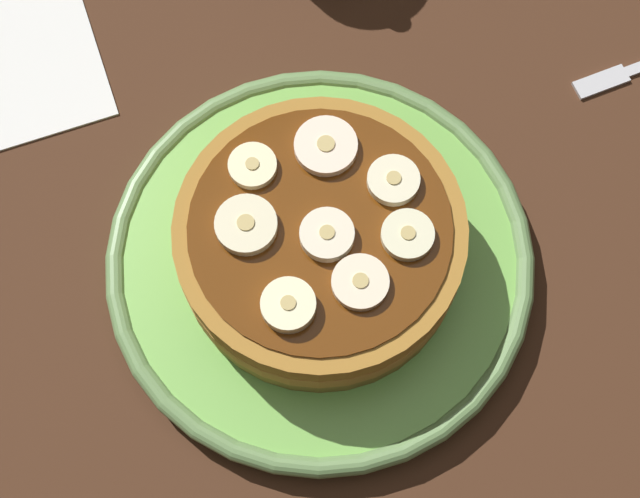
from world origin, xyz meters
TOP-DOWN VIEW (x-y plane):
  - ground_plane at (0.00, 0.00)cm, footprint 140.00×140.00cm
  - plate at (0.00, 0.00)cm, footprint 24.54×24.54cm
  - pancake_stack at (-0.27, 0.14)cm, footprint 15.78×16.12cm
  - banana_slice_0 at (0.65, 0.27)cm, footprint 2.86×2.86cm
  - banana_slice_1 at (3.71, -0.23)cm, footprint 2.96×2.96cm
  - banana_slice_2 at (0.06, 4.64)cm, footprint 2.81×2.81cm
  - banana_slice_3 at (-3.64, 2.77)cm, footprint 3.42×3.42cm
  - banana_slice_4 at (2.75, -3.72)cm, footprint 2.81×2.81cm
  - banana_slice_5 at (-2.12, -3.19)cm, footprint 3.28×3.28cm
  - banana_slice_6 at (2.93, 3.49)cm, footprint 2.78×2.78cm
  - banana_slice_7 at (-4.83, -1.11)cm, footprint 2.61×2.61cm
  - napkin at (-21.91, -8.93)cm, footprint 13.30×13.30cm

SIDE VIEW (x-z plane):
  - ground_plane at x=0.00cm, z-range -3.00..0.00cm
  - napkin at x=-21.91cm, z-range 0.00..0.30cm
  - plate at x=0.00cm, z-range 0.08..2.06cm
  - pancake_stack at x=-0.27cm, z-range 1.65..6.46cm
  - banana_slice_7 at x=-4.83cm, z-range 6.28..6.98cm
  - banana_slice_1 at x=3.71cm, z-range 6.28..7.01cm
  - banana_slice_3 at x=-3.64cm, z-range 6.28..7.03cm
  - banana_slice_6 at x=2.93cm, z-range 6.28..7.04cm
  - banana_slice_2 at x=0.06cm, z-range 6.28..7.07cm
  - banana_slice_5 at x=-2.12cm, z-range 6.28..7.11cm
  - banana_slice_0 at x=0.65cm, z-range 6.28..7.18cm
  - banana_slice_4 at x=2.75cm, z-range 6.28..7.29cm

